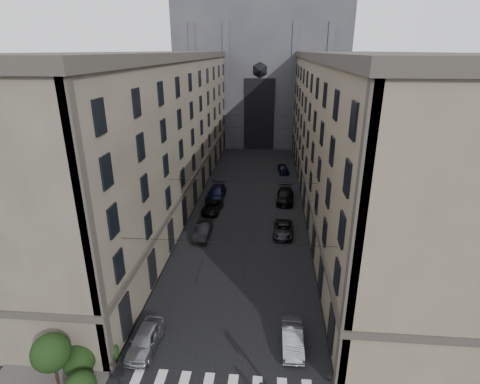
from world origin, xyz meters
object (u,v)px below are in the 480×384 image
(car_left_far, at_px, (216,193))
(car_right_midfar, at_px, (285,196))
(car_left_midfar, at_px, (212,207))
(car_right_midnear, at_px, (283,229))
(gothic_tower, at_px, (262,56))
(car_left_near, at_px, (145,339))
(car_right_near, at_px, (292,338))
(car_right_far, at_px, (283,169))
(car_left_midnear, at_px, (203,231))

(car_left_far, distance_m, car_right_midfar, 9.36)
(car_left_midfar, bearing_deg, car_right_midnear, -28.83)
(gothic_tower, bearing_deg, car_left_near, -94.70)
(car_right_near, distance_m, car_right_far, 39.14)
(car_right_midfar, bearing_deg, gothic_tower, 100.16)
(car_left_near, distance_m, car_left_midfar, 23.23)
(car_right_near, height_order, car_right_far, car_right_near)
(gothic_tower, distance_m, car_left_midnear, 53.20)
(car_left_midfar, relative_size, car_right_near, 1.15)
(car_left_midnear, distance_m, car_right_midnear, 8.77)
(car_right_near, bearing_deg, car_right_midnear, 89.51)
(car_left_midnear, relative_size, car_right_near, 1.09)
(gothic_tower, height_order, car_left_near, gothic_tower)
(gothic_tower, bearing_deg, car_left_midnear, -95.10)
(car_left_midfar, height_order, car_right_near, car_right_near)
(gothic_tower, relative_size, car_left_midnear, 13.13)
(car_right_midfar, height_order, car_right_far, car_right_midfar)
(car_right_far, bearing_deg, car_right_midfar, -96.92)
(car_left_near, bearing_deg, car_right_midfar, 72.61)
(car_left_far, relative_size, car_right_near, 1.39)
(car_left_near, relative_size, car_right_midfar, 0.79)
(car_left_midfar, xyz_separation_m, car_left_far, (-0.15, 4.45, 0.17))
(car_right_midfar, bearing_deg, car_right_midnear, -89.38)
(gothic_tower, height_order, car_left_midfar, gothic_tower)
(car_right_near, relative_size, car_right_midfar, 0.75)
(car_left_near, bearing_deg, car_left_far, 91.25)
(car_right_near, bearing_deg, car_left_far, 107.56)
(car_left_midnear, height_order, car_right_midnear, car_left_midnear)
(car_left_far, bearing_deg, car_right_far, 54.74)
(car_right_near, distance_m, car_right_midnear, 16.64)
(car_left_far, height_order, car_right_midnear, car_left_far)
(car_left_far, bearing_deg, car_left_near, -89.99)
(gothic_tower, bearing_deg, car_right_far, -79.90)
(car_right_midnear, bearing_deg, car_right_near, -86.91)
(car_left_near, xyz_separation_m, car_right_midnear, (9.68, 17.67, -0.09))
(car_left_near, xyz_separation_m, car_right_midfar, (10.15, 27.45, 0.06))
(car_left_midfar, height_order, car_right_midnear, car_left_midfar)
(car_right_near, xyz_separation_m, car_right_midfar, (0.20, 26.42, 0.12))
(gothic_tower, bearing_deg, car_right_midfar, -83.20)
(car_left_midnear, distance_m, car_left_midfar, 6.80)
(car_left_near, relative_size, car_right_midnear, 0.93)
(car_right_near, bearing_deg, car_left_midfar, 110.68)
(car_left_near, height_order, car_right_far, car_left_near)
(car_right_far, bearing_deg, car_left_midnear, -117.88)
(car_left_midnear, xyz_separation_m, car_right_midfar, (9.15, 11.03, 0.06))
(car_left_midfar, xyz_separation_m, car_right_midnear, (8.74, -5.54, -0.01))
(car_left_midnear, relative_size, car_left_midfar, 0.95)
(car_left_midfar, distance_m, car_left_far, 4.45)
(gothic_tower, bearing_deg, car_left_midfar, -95.97)
(car_left_midnear, bearing_deg, car_right_far, 69.39)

